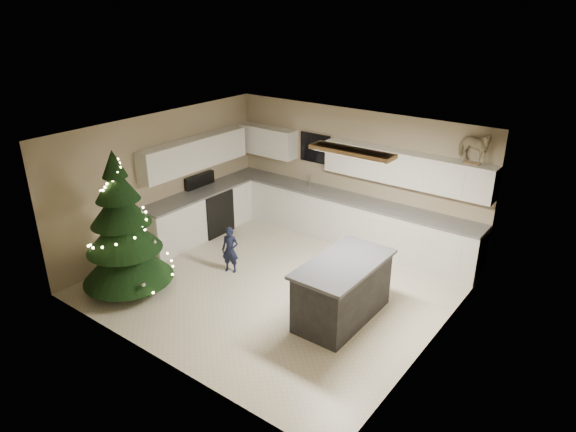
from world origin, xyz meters
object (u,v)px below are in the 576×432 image
object	(u,v)px
island	(343,290)
bar_stool	(322,281)
christmas_tree	(123,236)
toddler	(230,250)
rocking_horse	(474,147)

from	to	relation	value
island	bar_stool	distance (m)	0.36
island	bar_stool	bearing A→B (deg)	-176.59
bar_stool	christmas_tree	bearing A→B (deg)	-154.03
toddler	rocking_horse	bearing A→B (deg)	15.53
rocking_horse	island	bearing A→B (deg)	174.36
toddler	rocking_horse	xyz separation A→B (m)	(3.22, 2.45, 1.87)
christmas_tree	toddler	world-z (taller)	christmas_tree
rocking_horse	toddler	bearing A→B (deg)	141.20
christmas_tree	toddler	xyz separation A→B (m)	(0.93, 1.48, -0.58)
toddler	rocking_horse	distance (m)	4.46
island	rocking_horse	size ratio (longest dim) A/B	2.49
christmas_tree	toddler	distance (m)	1.84
christmas_tree	rocking_horse	world-z (taller)	rocking_horse
island	christmas_tree	world-z (taller)	christmas_tree
island	rocking_horse	world-z (taller)	rocking_horse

